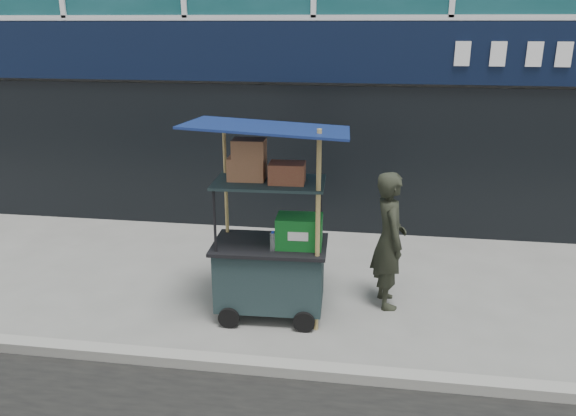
# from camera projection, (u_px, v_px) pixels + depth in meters

# --- Properties ---
(ground) EXTENTS (80.00, 80.00, 0.00)m
(ground) POSITION_uv_depth(u_px,v_px,m) (269.00, 361.00, 5.82)
(ground) COLOR slate
(ground) RESTS_ON ground
(curb) EXTENTS (80.00, 0.18, 0.12)m
(curb) POSITION_uv_depth(u_px,v_px,m) (266.00, 367.00, 5.62)
(curb) COLOR gray
(curb) RESTS_ON ground
(vendor_cart) EXTENTS (1.80, 1.30, 2.36)m
(vendor_cart) POSITION_uv_depth(u_px,v_px,m) (272.00, 250.00, 6.50)
(vendor_cart) COLOR #1C2D2F
(vendor_cart) RESTS_ON ground
(vendor_man) EXTENTS (0.53, 0.69, 1.69)m
(vendor_man) POSITION_uv_depth(u_px,v_px,m) (389.00, 240.00, 6.75)
(vendor_man) COLOR #26291E
(vendor_man) RESTS_ON ground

